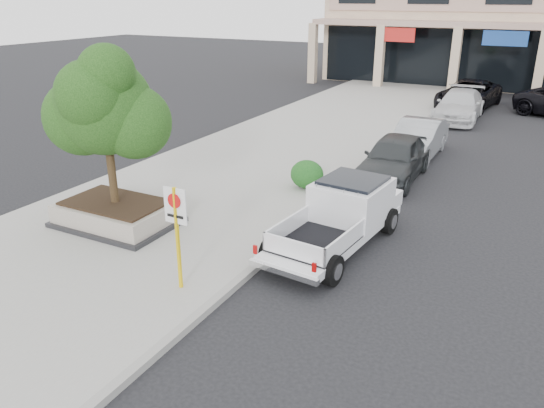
% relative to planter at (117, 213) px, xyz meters
% --- Properties ---
extents(ground, '(120.00, 120.00, 0.00)m').
position_rel_planter_xyz_m(ground, '(6.09, -0.37, -0.48)').
color(ground, black).
rests_on(ground, ground).
extents(sidewalk, '(8.00, 52.00, 0.15)m').
position_rel_planter_xyz_m(sidewalk, '(0.59, 5.63, -0.40)').
color(sidewalk, gray).
rests_on(sidewalk, ground).
extents(curb, '(0.20, 52.00, 0.15)m').
position_rel_planter_xyz_m(curb, '(4.54, 5.63, -0.40)').
color(curb, gray).
rests_on(curb, ground).
extents(planter, '(3.20, 2.20, 0.68)m').
position_rel_planter_xyz_m(planter, '(0.00, 0.00, 0.00)').
color(planter, black).
rests_on(planter, sidewalk).
extents(planter_tree, '(2.90, 2.55, 4.00)m').
position_rel_planter_xyz_m(planter_tree, '(0.13, 0.15, 2.94)').
color(planter_tree, black).
rests_on(planter_tree, planter).
extents(no_parking_sign, '(0.55, 0.09, 2.30)m').
position_rel_planter_xyz_m(no_parking_sign, '(3.62, -1.93, 1.16)').
color(no_parking_sign, '#E4B90C').
rests_on(no_parking_sign, sidewalk).
extents(hedge, '(1.10, 0.99, 0.93)m').
position_rel_planter_xyz_m(hedge, '(3.41, 5.16, 0.14)').
color(hedge, '#134516').
rests_on(hedge, sidewalk).
extents(pickup_truck, '(2.40, 5.30, 1.62)m').
position_rel_planter_xyz_m(pickup_truck, '(5.74, 1.73, 0.33)').
color(pickup_truck, white).
rests_on(pickup_truck, ground).
extents(curb_car_a, '(1.88, 4.57, 1.55)m').
position_rel_planter_xyz_m(curb_car_a, '(5.54, 7.81, 0.30)').
color(curb_car_a, '#2C2F31').
rests_on(curb_car_a, ground).
extents(curb_car_b, '(1.59, 4.48, 1.47)m').
position_rel_planter_xyz_m(curb_car_b, '(5.61, 10.96, 0.26)').
color(curb_car_b, '#9B9FA3').
rests_on(curb_car_b, ground).
extents(curb_car_c, '(2.20, 5.23, 1.51)m').
position_rel_planter_xyz_m(curb_car_c, '(5.88, 18.73, 0.28)').
color(curb_car_c, silver).
rests_on(curb_car_c, ground).
extents(curb_car_d, '(3.29, 5.93, 1.57)m').
position_rel_planter_xyz_m(curb_car_d, '(5.79, 22.25, 0.31)').
color(curb_car_d, black).
rests_on(curb_car_d, ground).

